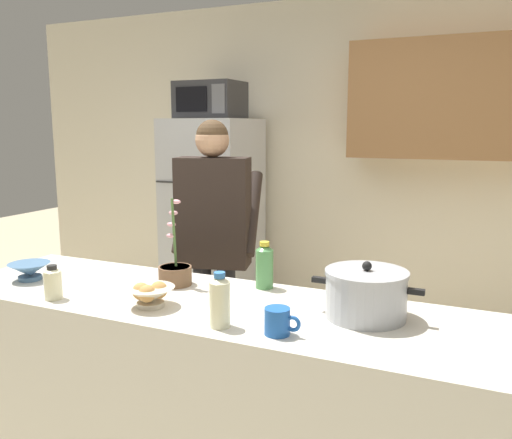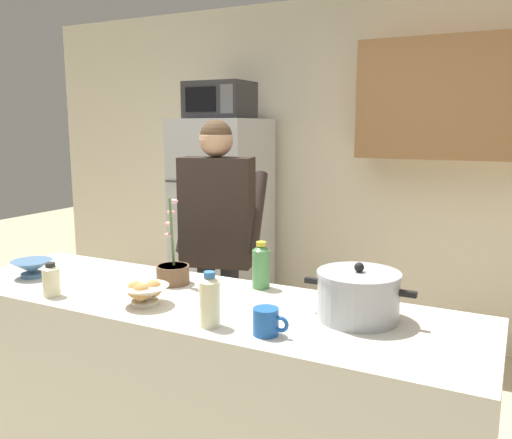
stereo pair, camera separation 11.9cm
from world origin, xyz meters
The scene contains 13 objects.
back_wall_unit centered at (0.29, 2.24, 1.42)m, with size 6.00×0.48×2.60m.
kitchen_island centered at (0.00, 0.00, 0.46)m, with size 2.34×0.68×0.92m, color silver.
refrigerator centered at (-0.96, 1.85, 0.84)m, with size 0.64×0.68×1.69m.
microwave centered at (-0.96, 1.83, 1.83)m, with size 0.48×0.37×0.28m.
person_near_pot centered at (-0.42, 0.88, 1.04)m, with size 0.58×0.51×1.67m.
cooking_pot centered at (0.67, 0.08, 1.01)m, with size 0.42×0.31×0.22m.
coffee_mug centered at (0.43, -0.21, 0.97)m, with size 0.13×0.09×0.10m.
bread_bowl centered at (-0.14, -0.16, 0.97)m, with size 0.20×0.20×0.10m.
empty_bowl centered at (-0.88, -0.08, 0.97)m, with size 0.19×0.19×0.08m.
bottle_near_edge centered at (0.21, -0.23, 1.02)m, with size 0.07×0.07×0.20m.
bottle_mid_counter centered at (0.17, 0.26, 1.02)m, with size 0.08×0.08×0.21m.
bottle_far_corner centered at (-0.57, -0.24, 0.99)m, with size 0.07×0.07×0.14m.
potted_orchid centered at (-0.22, 0.14, 0.98)m, with size 0.15×0.15×0.40m.
Camera 2 is at (1.18, -1.77, 1.63)m, focal length 37.15 mm.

